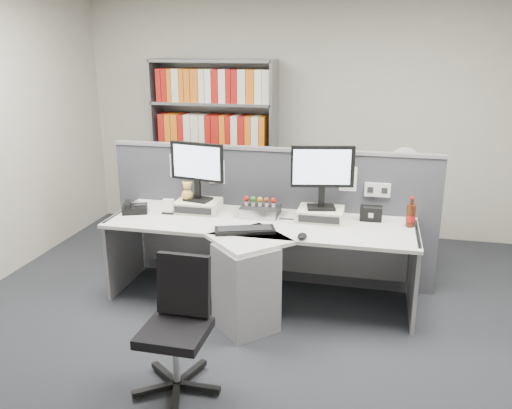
% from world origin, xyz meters
% --- Properties ---
extents(ground, '(5.50, 5.50, 0.00)m').
position_xyz_m(ground, '(0.00, 0.00, 0.00)').
color(ground, '#2D2F35').
rests_on(ground, ground).
extents(room_shell, '(5.04, 5.54, 2.72)m').
position_xyz_m(room_shell, '(0.00, 0.00, 1.79)').
color(room_shell, beige).
rests_on(room_shell, ground).
extents(partition, '(3.00, 0.08, 1.27)m').
position_xyz_m(partition, '(0.00, 1.25, 0.65)').
color(partition, '#42434B').
rests_on(partition, ground).
extents(desk, '(2.60, 1.20, 0.72)m').
position_xyz_m(desk, '(0.00, 0.60, 0.46)').
color(desk, silver).
rests_on(desk, ground).
extents(monitor_riser_left, '(0.38, 0.31, 0.10)m').
position_xyz_m(monitor_riser_left, '(-0.61, 0.98, 0.77)').
color(monitor_riser_left, beige).
rests_on(monitor_riser_left, desk).
extents(monitor_riser_right, '(0.38, 0.31, 0.10)m').
position_xyz_m(monitor_riser_right, '(0.49, 0.98, 0.77)').
color(monitor_riser_right, beige).
rests_on(monitor_riser_right, desk).
extents(monitor_left, '(0.51, 0.20, 0.52)m').
position_xyz_m(monitor_left, '(-0.61, 0.98, 1.13)').
color(monitor_left, black).
rests_on(monitor_left, monitor_riser_left).
extents(monitor_right, '(0.52, 0.21, 0.54)m').
position_xyz_m(monitor_right, '(0.49, 0.98, 1.14)').
color(monitor_right, black).
rests_on(monitor_right, monitor_riser_right).
extents(desktop_pc, '(0.33, 0.29, 0.09)m').
position_xyz_m(desktop_pc, '(-0.04, 0.99, 0.76)').
color(desktop_pc, black).
rests_on(desktop_pc, desk).
extents(figurines, '(0.29, 0.05, 0.09)m').
position_xyz_m(figurines, '(-0.04, 0.97, 0.86)').
color(figurines, beige).
rests_on(figurines, desktop_pc).
extents(keyboard, '(0.51, 0.33, 0.03)m').
position_xyz_m(keyboard, '(-0.07, 0.54, 0.74)').
color(keyboard, black).
rests_on(keyboard, desk).
extents(mouse, '(0.07, 0.12, 0.04)m').
position_xyz_m(mouse, '(0.40, 0.48, 0.74)').
color(mouse, black).
rests_on(mouse, desk).
extents(desk_phone, '(0.27, 0.26, 0.09)m').
position_xyz_m(desk_phone, '(-1.15, 0.82, 0.76)').
color(desk_phone, black).
rests_on(desk_phone, desk).
extents(desk_calendar, '(0.11, 0.08, 0.13)m').
position_xyz_m(desk_calendar, '(-0.84, 0.85, 0.77)').
color(desk_calendar, black).
rests_on(desk_calendar, desk).
extents(plush_toy, '(0.10, 0.10, 0.17)m').
position_xyz_m(plush_toy, '(-0.70, 0.96, 0.89)').
color(plush_toy, gold).
rests_on(plush_toy, monitor_riser_left).
extents(speaker, '(0.18, 0.10, 0.12)m').
position_xyz_m(speaker, '(0.91, 1.06, 0.78)').
color(speaker, black).
rests_on(speaker, desk).
extents(cola_bottle, '(0.08, 0.08, 0.25)m').
position_xyz_m(cola_bottle, '(1.23, 0.97, 0.81)').
color(cola_bottle, '#3F190A').
rests_on(cola_bottle, desk).
extents(shelving_unit, '(1.41, 0.40, 2.00)m').
position_xyz_m(shelving_unit, '(-0.90, 2.44, 0.98)').
color(shelving_unit, slate).
rests_on(shelving_unit, ground).
extents(filing_cabinet, '(0.45, 0.61, 0.70)m').
position_xyz_m(filing_cabinet, '(1.20, 1.99, 0.35)').
color(filing_cabinet, slate).
rests_on(filing_cabinet, ground).
extents(desk_fan, '(0.29, 0.17, 0.49)m').
position_xyz_m(desk_fan, '(1.20, 1.99, 1.01)').
color(desk_fan, white).
rests_on(desk_fan, filing_cabinet).
extents(office_chair, '(0.54, 0.57, 0.86)m').
position_xyz_m(office_chair, '(-0.25, -0.49, 0.46)').
color(office_chair, silver).
rests_on(office_chair, ground).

